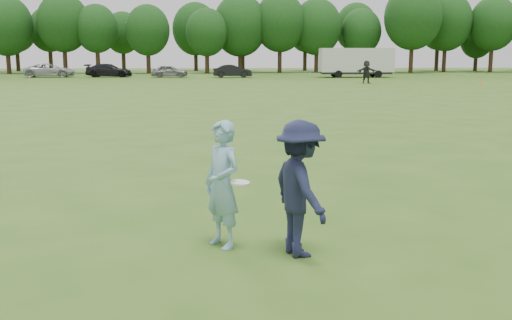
{
  "coord_description": "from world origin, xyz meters",
  "views": [
    {
      "loc": [
        0.03,
        -7.49,
        2.72
      ],
      "look_at": [
        0.57,
        1.49,
        1.1
      ],
      "focal_mm": 42.0,
      "sensor_mm": 36.0,
      "label": 1
    }
  ],
  "objects_px": {
    "thrower": "(222,184)",
    "field_cone": "(481,84)",
    "car_f": "(232,71)",
    "cargo_trailer": "(356,61)",
    "car_e": "(170,71)",
    "defender": "(300,189)",
    "player_far_d": "(367,72)",
    "car_c": "(50,70)",
    "car_d": "(109,70)"
  },
  "relations": [
    {
      "from": "defender",
      "to": "cargo_trailer",
      "type": "relative_size",
      "value": 0.2
    },
    {
      "from": "thrower",
      "to": "car_c",
      "type": "height_order",
      "value": "thrower"
    },
    {
      "from": "cargo_trailer",
      "to": "field_cone",
      "type": "bearing_deg",
      "value": -69.62
    },
    {
      "from": "car_f",
      "to": "field_cone",
      "type": "distance_m",
      "value": 26.94
    },
    {
      "from": "car_e",
      "to": "cargo_trailer",
      "type": "xyz_separation_m",
      "value": [
        20.62,
        -1.03,
        1.1
      ]
    },
    {
      "from": "car_c",
      "to": "car_e",
      "type": "distance_m",
      "value": 13.44
    },
    {
      "from": "player_far_d",
      "to": "field_cone",
      "type": "xyz_separation_m",
      "value": [
        8.54,
        -4.47,
        -0.86
      ]
    },
    {
      "from": "car_e",
      "to": "defender",
      "type": "bearing_deg",
      "value": -171.88
    },
    {
      "from": "defender",
      "to": "car_d",
      "type": "height_order",
      "value": "defender"
    },
    {
      "from": "car_d",
      "to": "car_e",
      "type": "height_order",
      "value": "car_d"
    },
    {
      "from": "thrower",
      "to": "car_c",
      "type": "xyz_separation_m",
      "value": [
        -18.92,
        60.39,
        -0.14
      ]
    },
    {
      "from": "defender",
      "to": "car_f",
      "type": "relative_size",
      "value": 0.43
    },
    {
      "from": "thrower",
      "to": "cargo_trailer",
      "type": "xyz_separation_m",
      "value": [
        15.07,
        57.99,
        0.88
      ]
    },
    {
      "from": "car_e",
      "to": "field_cone",
      "type": "height_order",
      "value": "car_e"
    },
    {
      "from": "defender",
      "to": "car_e",
      "type": "xyz_separation_m",
      "value": [
        -6.59,
        59.45,
        -0.24
      ]
    },
    {
      "from": "car_f",
      "to": "field_cone",
      "type": "bearing_deg",
      "value": -134.84
    },
    {
      "from": "player_far_d",
      "to": "car_e",
      "type": "height_order",
      "value": "player_far_d"
    },
    {
      "from": "car_d",
      "to": "car_f",
      "type": "bearing_deg",
      "value": -94.63
    },
    {
      "from": "defender",
      "to": "car_f",
      "type": "xyz_separation_m",
      "value": [
        0.33,
        58.67,
        -0.22
      ]
    },
    {
      "from": "field_cone",
      "to": "cargo_trailer",
      "type": "bearing_deg",
      "value": 110.38
    },
    {
      "from": "thrower",
      "to": "defender",
      "type": "distance_m",
      "value": 1.12
    },
    {
      "from": "player_far_d",
      "to": "thrower",
      "type": "bearing_deg",
      "value": -111.19
    },
    {
      "from": "player_far_d",
      "to": "car_f",
      "type": "height_order",
      "value": "player_far_d"
    },
    {
      "from": "player_far_d",
      "to": "car_e",
      "type": "xyz_separation_m",
      "value": [
        -18.6,
        14.11,
        -0.33
      ]
    },
    {
      "from": "player_far_d",
      "to": "car_f",
      "type": "bearing_deg",
      "value": 126.22
    },
    {
      "from": "car_d",
      "to": "field_cone",
      "type": "distance_m",
      "value": 39.36
    },
    {
      "from": "thrower",
      "to": "field_cone",
      "type": "bearing_deg",
      "value": 115.43
    },
    {
      "from": "thrower",
      "to": "car_e",
      "type": "xyz_separation_m",
      "value": [
        -5.55,
        59.03,
        -0.22
      ]
    },
    {
      "from": "car_e",
      "to": "field_cone",
      "type": "distance_m",
      "value": 32.89
    },
    {
      "from": "car_c",
      "to": "car_d",
      "type": "bearing_deg",
      "value": -95.82
    },
    {
      "from": "player_far_d",
      "to": "car_c",
      "type": "bearing_deg",
      "value": 149.18
    },
    {
      "from": "thrower",
      "to": "car_f",
      "type": "height_order",
      "value": "thrower"
    },
    {
      "from": "thrower",
      "to": "cargo_trailer",
      "type": "distance_m",
      "value": 59.92
    },
    {
      "from": "thrower",
      "to": "car_c",
      "type": "distance_m",
      "value": 63.28
    },
    {
      "from": "car_e",
      "to": "car_f",
      "type": "distance_m",
      "value": 6.97
    },
    {
      "from": "thrower",
      "to": "car_c",
      "type": "bearing_deg",
      "value": 160.91
    },
    {
      "from": "defender",
      "to": "car_d",
      "type": "relative_size",
      "value": 0.36
    },
    {
      "from": "car_d",
      "to": "cargo_trailer",
      "type": "bearing_deg",
      "value": -90.99
    },
    {
      "from": "thrower",
      "to": "player_far_d",
      "type": "height_order",
      "value": "player_far_d"
    },
    {
      "from": "car_e",
      "to": "car_f",
      "type": "xyz_separation_m",
      "value": [
        6.92,
        -0.78,
        0.02
      ]
    },
    {
      "from": "thrower",
      "to": "defender",
      "type": "relative_size",
      "value": 0.97
    },
    {
      "from": "defender",
      "to": "cargo_trailer",
      "type": "height_order",
      "value": "cargo_trailer"
    },
    {
      "from": "thrower",
      "to": "field_cone",
      "type": "height_order",
      "value": "thrower"
    },
    {
      "from": "car_f",
      "to": "player_far_d",
      "type": "bearing_deg",
      "value": -142.26
    },
    {
      "from": "player_far_d",
      "to": "car_e",
      "type": "distance_m",
      "value": 23.35
    },
    {
      "from": "defender",
      "to": "field_cone",
      "type": "xyz_separation_m",
      "value": [
        20.54,
        40.86,
        -0.77
      ]
    },
    {
      "from": "car_d",
      "to": "field_cone",
      "type": "bearing_deg",
      "value": -116.49
    },
    {
      "from": "player_far_d",
      "to": "cargo_trailer",
      "type": "distance_m",
      "value": 13.25
    },
    {
      "from": "player_far_d",
      "to": "car_c",
      "type": "height_order",
      "value": "player_far_d"
    },
    {
      "from": "car_d",
      "to": "cargo_trailer",
      "type": "distance_m",
      "value": 27.58
    }
  ]
}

